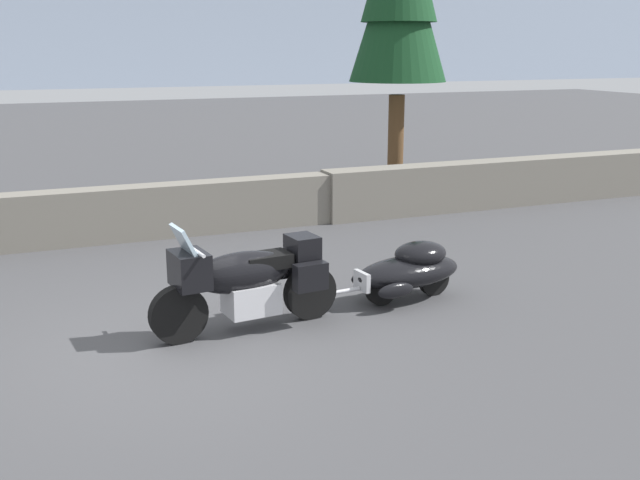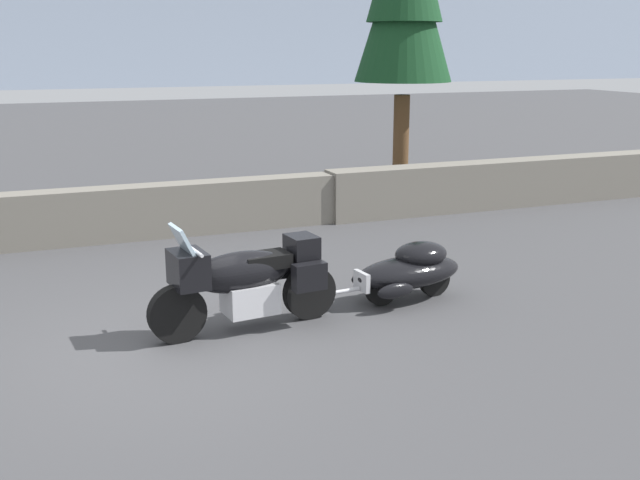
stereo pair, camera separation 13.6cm
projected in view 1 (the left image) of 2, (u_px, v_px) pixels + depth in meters
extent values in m
plane|color=#424244|center=(169.00, 348.00, 8.26)|extent=(80.00, 80.00, 0.00)
cube|color=slate|center=(107.00, 215.00, 12.70)|extent=(8.00, 0.51, 0.91)
cube|color=slate|center=(504.00, 183.00, 15.60)|extent=(8.00, 0.59, 0.96)
cube|color=#99A8BF|center=(9.00, 6.00, 91.41)|extent=(240.00, 80.00, 16.00)
cylinder|color=black|center=(179.00, 315.00, 8.35)|extent=(0.67, 0.21, 0.66)
cylinder|color=black|center=(310.00, 292.00, 9.11)|extent=(0.67, 0.21, 0.66)
cube|color=silver|center=(251.00, 298.00, 8.74)|extent=(0.64, 0.50, 0.36)
ellipsoid|color=black|center=(242.00, 272.00, 8.61)|extent=(1.24, 0.56, 0.48)
cube|color=black|center=(190.00, 270.00, 8.29)|extent=(0.41, 0.56, 0.40)
cube|color=#9EB7C6|center=(184.00, 241.00, 8.18)|extent=(0.23, 0.46, 0.34)
cube|color=black|center=(266.00, 260.00, 8.72)|extent=(0.60, 0.42, 0.16)
cube|color=black|center=(302.00, 247.00, 8.92)|extent=(0.36, 0.43, 0.28)
cube|color=black|center=(311.00, 277.00, 8.71)|extent=(0.41, 0.20, 0.32)
cube|color=black|center=(288.00, 264.00, 9.22)|extent=(0.41, 0.20, 0.32)
cylinder|color=silver|center=(193.00, 249.00, 8.26)|extent=(0.11, 0.70, 0.04)
cylinder|color=silver|center=(182.00, 293.00, 8.31)|extent=(0.26, 0.10, 0.54)
cylinder|color=black|center=(382.00, 288.00, 9.61)|extent=(0.45, 0.15, 0.44)
cylinder|color=black|center=(434.00, 279.00, 9.99)|extent=(0.45, 0.15, 0.44)
ellipsoid|color=black|center=(409.00, 272.00, 9.76)|extent=(1.56, 0.84, 0.40)
ellipsoid|color=black|center=(420.00, 254.00, 9.79)|extent=(0.78, 0.63, 0.32)
cube|color=silver|center=(362.00, 281.00, 9.44)|extent=(0.09, 0.32, 0.24)
ellipsoid|color=black|center=(396.00, 291.00, 9.32)|extent=(0.53, 0.19, 0.20)
ellipsoid|color=black|center=(368.00, 277.00, 9.87)|extent=(0.53, 0.19, 0.20)
cylinder|color=silver|center=(335.00, 293.00, 9.28)|extent=(0.70, 0.12, 0.05)
cylinder|color=brown|center=(396.00, 144.00, 16.85)|extent=(0.35, 0.35, 2.19)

